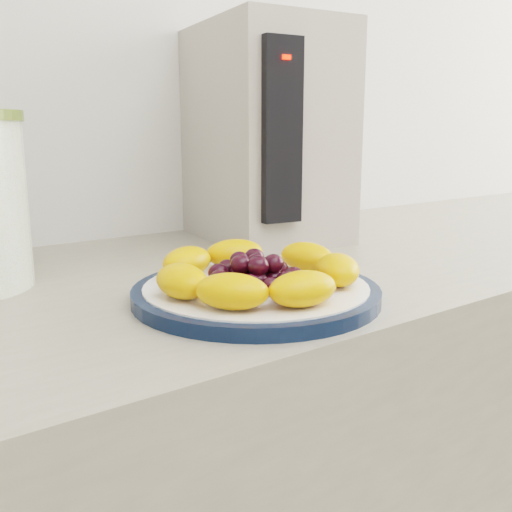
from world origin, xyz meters
TOP-DOWN VIEW (x-y plane):
  - plate_rim at (-0.04, 1.05)m, footprint 0.28×0.28m
  - plate_face at (-0.04, 1.05)m, footprint 0.25×0.25m
  - appliance_body at (0.20, 1.36)m, footprint 0.24×0.31m
  - appliance_panel at (0.13, 1.22)m, footprint 0.06×0.03m
  - appliance_led at (0.13, 1.21)m, footprint 0.01×0.01m
  - fruit_plate at (-0.04, 1.05)m, footprint 0.24×0.24m

SIDE VIEW (x-z plane):
  - plate_rim at x=-0.04m, z-range 0.90..0.91m
  - plate_face at x=-0.04m, z-range 0.90..0.92m
  - fruit_plate at x=-0.04m, z-range 0.91..0.95m
  - appliance_body at x=0.20m, z-range 0.90..1.26m
  - appliance_panel at x=0.13m, z-range 0.95..1.22m
  - appliance_led at x=0.13m, z-range 1.18..1.19m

